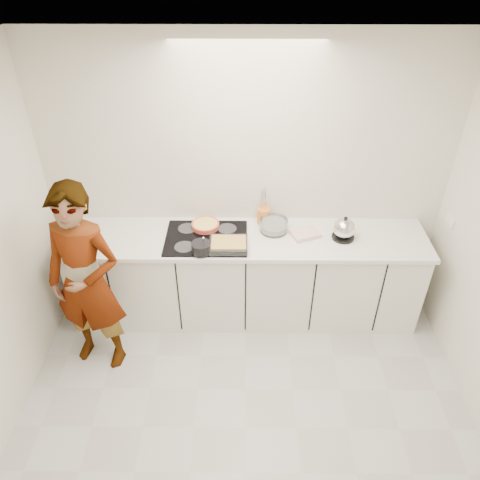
{
  "coord_description": "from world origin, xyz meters",
  "views": [
    {
      "loc": [
        -0.02,
        -2.09,
        3.33
      ],
      "look_at": [
        -0.05,
        1.05,
        1.05
      ],
      "focal_mm": 35.0,
      "sensor_mm": 36.0,
      "label": 1
    }
  ],
  "objects_px": {
    "baking_dish": "(229,244)",
    "cook": "(86,282)",
    "kettle": "(344,229)",
    "mixing_bowl": "(274,226)",
    "utensil_crock": "(263,216)",
    "tart_dish": "(205,225)",
    "saucepan": "(201,248)",
    "hob": "(206,238)"
  },
  "relations": [
    {
      "from": "saucepan",
      "to": "utensil_crock",
      "type": "height_order",
      "value": "saucepan"
    },
    {
      "from": "tart_dish",
      "to": "kettle",
      "type": "relative_size",
      "value": 1.17
    },
    {
      "from": "utensil_crock",
      "to": "cook",
      "type": "distance_m",
      "value": 1.65
    },
    {
      "from": "utensil_crock",
      "to": "baking_dish",
      "type": "bearing_deg",
      "value": -126.98
    },
    {
      "from": "tart_dish",
      "to": "mixing_bowl",
      "type": "bearing_deg",
      "value": -2.79
    },
    {
      "from": "utensil_crock",
      "to": "saucepan",
      "type": "bearing_deg",
      "value": -138.58
    },
    {
      "from": "tart_dish",
      "to": "cook",
      "type": "distance_m",
      "value": 1.15
    },
    {
      "from": "kettle",
      "to": "utensil_crock",
      "type": "relative_size",
      "value": 1.52
    },
    {
      "from": "saucepan",
      "to": "cook",
      "type": "height_order",
      "value": "cook"
    },
    {
      "from": "saucepan",
      "to": "utensil_crock",
      "type": "distance_m",
      "value": 0.72
    },
    {
      "from": "cook",
      "to": "saucepan",
      "type": "bearing_deg",
      "value": 32.5
    },
    {
      "from": "tart_dish",
      "to": "cook",
      "type": "relative_size",
      "value": 0.15
    },
    {
      "from": "tart_dish",
      "to": "saucepan",
      "type": "bearing_deg",
      "value": -91.31
    },
    {
      "from": "kettle",
      "to": "saucepan",
      "type": "bearing_deg",
      "value": -169.32
    },
    {
      "from": "baking_dish",
      "to": "mixing_bowl",
      "type": "height_order",
      "value": "mixing_bowl"
    },
    {
      "from": "baking_dish",
      "to": "kettle",
      "type": "bearing_deg",
      "value": 9.54
    },
    {
      "from": "saucepan",
      "to": "cook",
      "type": "bearing_deg",
      "value": -159.59
    },
    {
      "from": "tart_dish",
      "to": "mixing_bowl",
      "type": "height_order",
      "value": "mixing_bowl"
    },
    {
      "from": "baking_dish",
      "to": "cook",
      "type": "relative_size",
      "value": 0.19
    },
    {
      "from": "hob",
      "to": "baking_dish",
      "type": "distance_m",
      "value": 0.25
    },
    {
      "from": "tart_dish",
      "to": "kettle",
      "type": "xyz_separation_m",
      "value": [
        1.23,
        -0.14,
        0.06
      ]
    },
    {
      "from": "tart_dish",
      "to": "mixing_bowl",
      "type": "xyz_separation_m",
      "value": [
        0.62,
        -0.03,
        0.02
      ]
    },
    {
      "from": "baking_dish",
      "to": "mixing_bowl",
      "type": "xyz_separation_m",
      "value": [
        0.4,
        0.28,
        0.01
      ]
    },
    {
      "from": "saucepan",
      "to": "hob",
      "type": "bearing_deg",
      "value": 82.92
    },
    {
      "from": "tart_dish",
      "to": "baking_dish",
      "type": "distance_m",
      "value": 0.38
    },
    {
      "from": "baking_dish",
      "to": "utensil_crock",
      "type": "height_order",
      "value": "utensil_crock"
    },
    {
      "from": "utensil_crock",
      "to": "hob",
      "type": "bearing_deg",
      "value": -152.8
    },
    {
      "from": "saucepan",
      "to": "kettle",
      "type": "bearing_deg",
      "value": 10.68
    },
    {
      "from": "mixing_bowl",
      "to": "utensil_crock",
      "type": "distance_m",
      "value": 0.16
    },
    {
      "from": "mixing_bowl",
      "to": "kettle",
      "type": "height_order",
      "value": "kettle"
    },
    {
      "from": "saucepan",
      "to": "kettle",
      "type": "distance_m",
      "value": 1.26
    },
    {
      "from": "hob",
      "to": "baking_dish",
      "type": "bearing_deg",
      "value": -36.2
    },
    {
      "from": "kettle",
      "to": "mixing_bowl",
      "type": "bearing_deg",
      "value": 169.68
    },
    {
      "from": "tart_dish",
      "to": "baking_dish",
      "type": "height_order",
      "value": "baking_dish"
    },
    {
      "from": "baking_dish",
      "to": "utensil_crock",
      "type": "bearing_deg",
      "value": 53.02
    },
    {
      "from": "tart_dish",
      "to": "cook",
      "type": "height_order",
      "value": "cook"
    },
    {
      "from": "cook",
      "to": "baking_dish",
      "type": "bearing_deg",
      "value": 31.54
    },
    {
      "from": "baking_dish",
      "to": "tart_dish",
      "type": "bearing_deg",
      "value": 125.38
    },
    {
      "from": "baking_dish",
      "to": "cook",
      "type": "bearing_deg",
      "value": -160.56
    },
    {
      "from": "hob",
      "to": "utensil_crock",
      "type": "distance_m",
      "value": 0.58
    },
    {
      "from": "saucepan",
      "to": "utensil_crock",
      "type": "relative_size",
      "value": 1.26
    },
    {
      "from": "tart_dish",
      "to": "baking_dish",
      "type": "bearing_deg",
      "value": -54.62
    }
  ]
}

